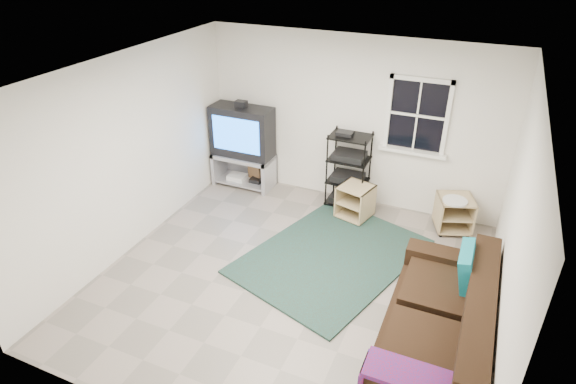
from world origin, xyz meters
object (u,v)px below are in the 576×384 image
at_px(tv_unit, 243,140).
at_px(sofa, 439,332).
at_px(side_table_left, 356,200).
at_px(av_rack, 348,175).
at_px(side_table_right, 454,211).

bearing_deg(tv_unit, sofa, -35.85).
bearing_deg(side_table_left, av_rack, 129.15).
relative_size(av_rack, side_table_right, 1.99).
relative_size(tv_unit, sofa, 0.68).
bearing_deg(sofa, side_table_right, 93.44).
xyz_separation_m(side_table_left, side_table_right, (1.38, 0.23, 0.02)).
bearing_deg(av_rack, side_table_left, -50.85).
bearing_deg(side_table_left, side_table_right, 9.50).
bearing_deg(tv_unit, side_table_left, -7.33).
bearing_deg(side_table_right, av_rack, 177.68).
bearing_deg(av_rack, tv_unit, -178.95).
distance_m(av_rack, side_table_right, 1.64).
xyz_separation_m(tv_unit, av_rack, (1.81, 0.03, -0.29)).
bearing_deg(av_rack, side_table_right, -2.32).
relative_size(av_rack, side_table_left, 2.18).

